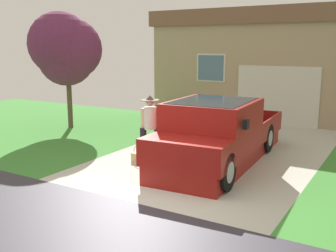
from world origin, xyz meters
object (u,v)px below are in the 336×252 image
object	(u,v)px
handbag	(139,157)
house_with_garage	(279,62)
neighbor_tree	(66,49)
pickup_truck	(216,136)
person_with_hat	(150,125)

from	to	relation	value
handbag	house_with_garage	size ratio (longest dim) A/B	0.05
handbag	neighbor_tree	distance (m)	5.90
house_with_garage	neighbor_tree	xyz separation A→B (m)	(-5.44, -7.55, 0.59)
house_with_garage	pickup_truck	bearing A→B (deg)	-83.46
pickup_truck	handbag	size ratio (longest dim) A/B	12.28
person_with_hat	house_with_garage	xyz separation A→B (m)	(0.48, 9.72, 1.25)
neighbor_tree	handbag	bearing A→B (deg)	-26.38
neighbor_tree	pickup_truck	bearing A→B (deg)	-13.61
house_with_garage	handbag	bearing A→B (deg)	-94.17
handbag	house_with_garage	bearing A→B (deg)	85.83
person_with_hat	neighbor_tree	xyz separation A→B (m)	(-4.96, 2.18, 1.84)
handbag	house_with_garage	world-z (taller)	house_with_garage
pickup_truck	house_with_garage	xyz separation A→B (m)	(-1.05, 9.11, 1.46)
house_with_garage	neighbor_tree	distance (m)	9.32
neighbor_tree	person_with_hat	bearing A→B (deg)	-23.67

